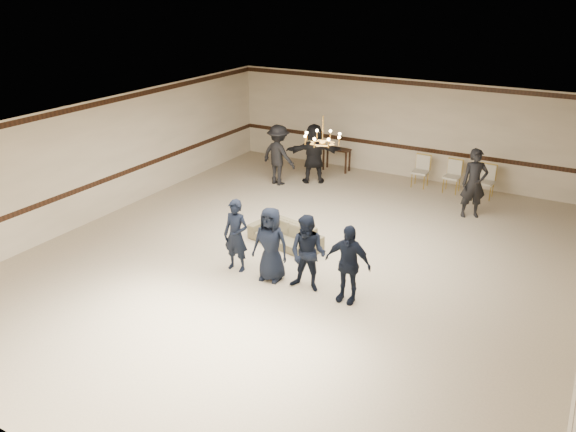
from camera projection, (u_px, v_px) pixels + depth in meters
name	position (u px, v px, depth m)	size (l,w,h in m)	color
room	(302.00, 195.00, 12.65)	(12.01, 14.01, 3.21)	beige
chair_rail	(402.00, 147.00, 18.48)	(12.00, 0.02, 0.14)	black
crown_molding	(407.00, 83.00, 17.68)	(12.00, 0.02, 0.14)	black
chandelier	(323.00, 130.00, 12.96)	(0.94, 0.94, 0.89)	gold
boy_a	(236.00, 236.00, 12.44)	(0.61, 0.40, 1.67)	black
boy_b	(271.00, 244.00, 12.03)	(0.82, 0.53, 1.67)	black
boy_c	(308.00, 254.00, 11.62)	(0.81, 0.63, 1.67)	black
boy_d	(348.00, 264.00, 11.21)	(0.98, 0.41, 1.67)	black
settee	(285.00, 234.00, 13.83)	(1.91, 0.75, 0.56)	#6D6649
adult_left	(278.00, 155.00, 17.75)	(1.25, 0.72, 1.93)	black
adult_mid	(314.00, 153.00, 17.90)	(1.79, 0.57, 1.93)	black
adult_right	(474.00, 183.00, 15.25)	(0.70, 0.46, 1.93)	black
banquet_chair_left	(420.00, 172.00, 17.67)	(0.48, 0.48, 1.00)	beige
banquet_chair_mid	(452.00, 177.00, 17.21)	(0.48, 0.48, 1.00)	beige
banquet_chair_right	(486.00, 182.00, 16.76)	(0.48, 0.48, 1.00)	beige
console_table	(336.00, 159.00, 19.23)	(0.94, 0.40, 0.79)	#301D10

